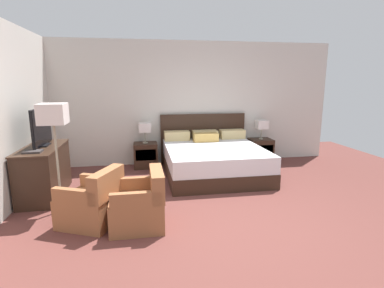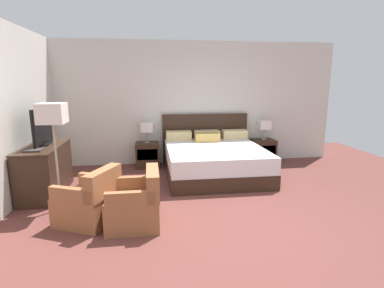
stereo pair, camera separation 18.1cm
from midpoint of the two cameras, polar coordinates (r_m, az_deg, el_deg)
The scene contains 14 objects.
ground_plane at distance 4.10m, azimuth 4.29°, elevation -15.57°, with size 9.95×9.95×0.00m, color brown.
wall_back at distance 6.95m, azimuth -2.30°, elevation 7.73°, with size 7.02×0.06×2.78m, color beige.
wall_left at distance 5.31m, azimuth -32.34°, elevation 4.64°, with size 0.06×5.12×2.78m, color beige.
bed at distance 6.16m, azimuth 3.14°, elevation -2.86°, with size 1.99×2.12×1.15m.
nightstand_left at distance 6.75m, azimuth -9.57°, elevation -2.11°, with size 0.52×0.44×0.55m.
nightstand_right at distance 7.27m, azimuth 12.20°, elevation -1.21°, with size 0.52×0.44×0.55m.
table_lamp_left at distance 6.64m, azimuth -9.75°, elevation 3.07°, with size 0.26×0.26×0.45m.
table_lamp_right at distance 7.16m, azimuth 12.41°, elevation 3.61°, with size 0.26×0.26×0.45m.
dresser at distance 5.58m, azimuth -27.19°, elevation -4.60°, with size 0.56×1.33×0.84m.
tv at distance 5.53m, azimuth -27.56°, elevation 2.79°, with size 0.18×0.91×0.63m.
book_red_cover at distance 5.12m, azimuth -28.98°, elevation -1.28°, with size 0.26×0.19×0.03m, color #383333.
armchair_by_window at distance 4.33m, azimuth -19.52°, elevation -10.57°, with size 0.91×0.90×0.76m.
armchair_companion at distance 4.09m, azimuth -11.14°, elevation -11.42°, with size 0.69×0.68×0.76m.
floor_lamp at distance 4.64m, azimuth -25.92°, elevation 4.03°, with size 0.35×0.35×1.59m.
Camera 1 is at (-1.00, -3.51, 1.88)m, focal length 28.00 mm.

